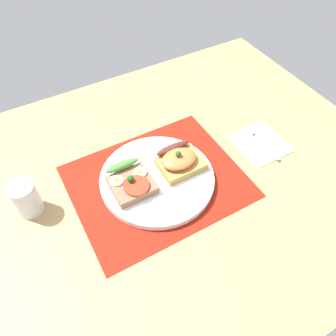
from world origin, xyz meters
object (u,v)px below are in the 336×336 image
plate (157,179)px  drinking_glass (26,198)px  napkin (260,143)px  sandwich_salmon (180,161)px  sandwich_egg_tomato (131,182)px  fork (260,141)px

plate → drinking_glass: 29.67cm
napkin → sandwich_salmon: bearing=174.3°
sandwich_salmon → napkin: sandwich_salmon is taller
napkin → sandwich_egg_tomato: bearing=175.5°
fork → drinking_glass: (-58.80, 9.07, 3.45)cm
sandwich_salmon → fork: 24.12cm
plate → fork: plate is taller
sandwich_egg_tomato → sandwich_salmon: (12.84, -0.51, 0.57)cm
plate → sandwich_salmon: sandwich_salmon is taller
sandwich_egg_tomato → fork: sandwich_egg_tomato is taller
drinking_glass → plate: bearing=-13.8°
sandwich_salmon → sandwich_egg_tomato: bearing=177.7°
sandwich_egg_tomato → napkin: bearing=-4.5°
sandwich_egg_tomato → sandwich_salmon: sandwich_salmon is taller
drinking_glass → sandwich_salmon: bearing=-11.2°
sandwich_salmon → drinking_glass: size_ratio=1.26×
sandwich_egg_tomato → fork: bearing=-4.2°
plate → sandwich_egg_tomato: sandwich_egg_tomato is taller
sandwich_salmon → napkin: size_ratio=0.81×
napkin → drinking_glass: bearing=171.0°
plate → napkin: 30.20cm
sandwich_egg_tomato → drinking_glass: (-22.14, 6.40, 0.85)cm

